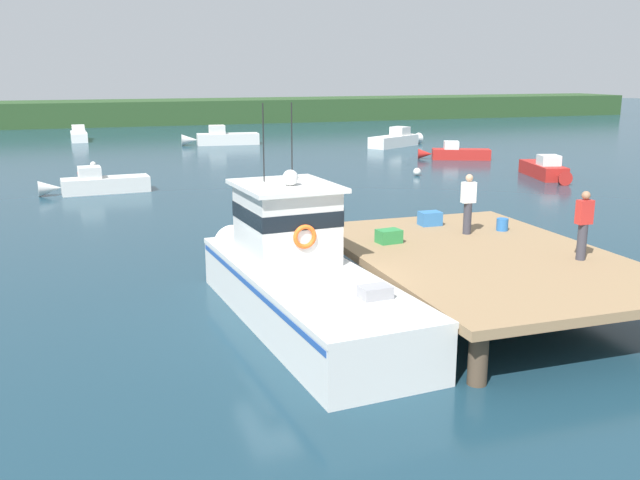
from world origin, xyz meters
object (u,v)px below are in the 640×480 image
Objects in this scene: crate_single_by_cleat at (389,236)px; moored_boat_far_right at (98,184)px; moored_boat_off_the_point at (397,140)px; mooring_buoy_channel_marker at (338,206)px; bait_bucket at (502,224)px; deckhand_by_the_boat at (468,203)px; main_fishing_boat at (297,274)px; mooring_buoy_spare_mooring at (81,173)px; mooring_buoy_inshore at (417,172)px; moored_boat_mid_harbor at (456,153)px; deckhand_further_back at (583,224)px; mooring_buoy_outer at (93,164)px; moored_boat_far_left at (222,138)px; crate_single_far at (430,218)px; moored_boat_near_channel at (546,170)px; moored_boat_outer_mooring at (79,135)px.

crate_single_by_cleat reaches higher than moored_boat_far_right.
moored_boat_off_the_point is 11.82× the size of mooring_buoy_channel_marker.
deckhand_by_the_boat is (-1.14, -0.04, 0.69)m from bait_bucket.
mooring_buoy_spare_mooring is (-4.57, 24.42, -0.81)m from main_fishing_boat.
main_fishing_boat is at bearing -79.39° from mooring_buoy_spare_mooring.
main_fishing_boat is 23.83× the size of mooring_buoy_inshore.
moored_boat_mid_harbor is at bearing 61.17° from deckhand_by_the_boat.
main_fishing_boat reaches higher than deckhand_further_back.
crate_single_by_cleat is at bearing 140.54° from deckhand_further_back.
crate_single_by_cleat reaches higher than mooring_buoy_spare_mooring.
mooring_buoy_outer is at bearing 170.90° from moored_boat_mid_harbor.
deckhand_further_back reaches higher than moored_boat_far_right.
bait_bucket is 36.42m from moored_boat_far_left.
bait_bucket reaches higher than mooring_buoy_channel_marker.
deckhand_by_the_boat is at bearing 110.01° from deckhand_further_back.
moored_boat_off_the_point is (12.76, 29.84, -0.91)m from crate_single_far.
crate_single_far reaches higher than mooring_buoy_channel_marker.
crate_single_far is 0.12× the size of moored_boat_far_right.
mooring_buoy_inshore is 0.92× the size of mooring_buoy_channel_marker.
deckhand_further_back is 0.33× the size of moored_boat_near_channel.
mooring_buoy_channel_marker is at bearing -53.65° from mooring_buoy_spare_mooring.
deckhand_further_back is 0.34× the size of moored_boat_outer_mooring.
bait_bucket reaches higher than moored_boat_outer_mooring.
moored_boat_near_channel reaches higher than mooring_buoy_inshore.
moored_boat_off_the_point is 1.09× the size of moored_boat_far_right.
deckhand_further_back is (0.03, -3.24, 0.69)m from bait_bucket.
moored_boat_far_right is (-9.17, 17.21, -1.63)m from deckhand_by_the_boat.
moored_boat_off_the_point is at bearing 72.01° from deckhand_further_back.
main_fishing_boat is 24.79× the size of mooring_buoy_spare_mooring.
moored_boat_far_left is (0.79, 35.15, -0.89)m from crate_single_far.
mooring_buoy_channel_marker is at bearing 65.55° from main_fishing_boat.
bait_bucket is at bearing 14.39° from main_fishing_boat.
mooring_buoy_inshore is (12.49, 19.01, -0.80)m from main_fishing_boat.
deckhand_further_back is at bearing -113.67° from moored_boat_mid_harbor.
crate_single_far is 0.37× the size of deckhand_by_the_boat.
moored_boat_far_left is at bearing 63.68° from moored_boat_far_right.
crate_single_by_cleat reaches higher than bait_bucket.
deckhand_further_back is 28.32m from mooring_buoy_spare_mooring.
moored_boat_off_the_point is 0.92× the size of moored_boat_far_left.
mooring_buoy_channel_marker is at bearing -133.95° from moored_boat_mid_harbor.
main_fishing_boat reaches higher than bait_bucket.
moored_boat_near_channel is 8.44m from moored_boat_mid_harbor.
moored_boat_far_left is (9.51, 19.23, 0.08)m from moored_boat_far_right.
crate_single_by_cleat is at bearing -141.94° from crate_single_far.
crate_single_far is 0.12× the size of moored_boat_near_channel.
deckhand_by_the_boat is 0.34× the size of moored_boat_outer_mooring.
crate_single_far is at bearing -66.29° from mooring_buoy_spare_mooring.
mooring_buoy_outer is at bearing -87.57° from moored_boat_outer_mooring.
bait_bucket is 0.21× the size of deckhand_by_the_boat.
moored_boat_far_left reaches higher than mooring_buoy_inshore.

